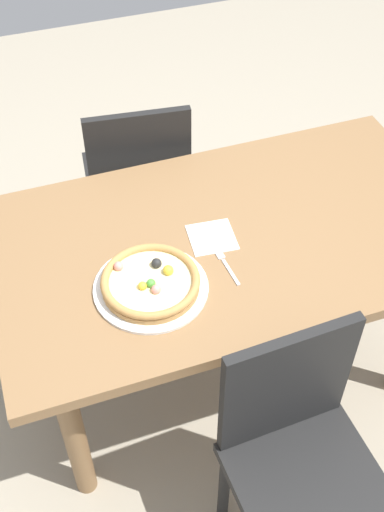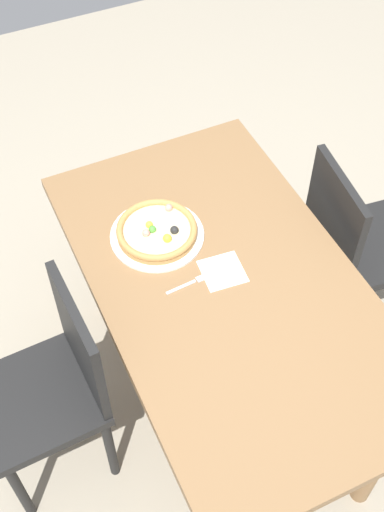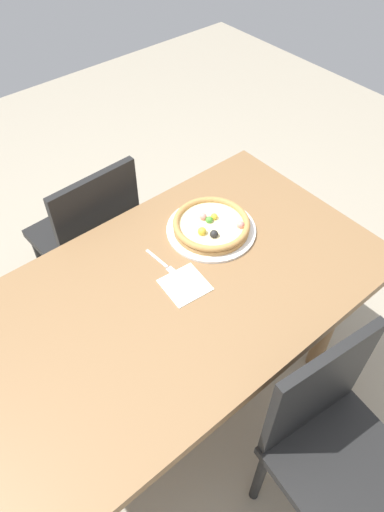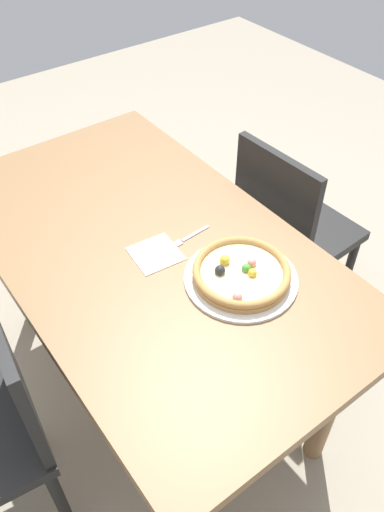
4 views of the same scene
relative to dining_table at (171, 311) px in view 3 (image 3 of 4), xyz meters
The scene contains 8 objects.
ground_plane 0.65m from the dining_table, ahead, with size 6.00×6.00×0.00m, color #9E937F.
dining_table is the anchor object (origin of this frame).
chair_near 0.66m from the dining_table, 92.98° to the right, with size 0.42×0.42×0.90m.
chair_far 0.67m from the dining_table, 101.74° to the left, with size 0.44×0.44×0.90m.
plate 0.34m from the dining_table, 155.71° to the right, with size 0.33×0.33×0.01m, color white.
pizza 0.35m from the dining_table, 155.79° to the right, with size 0.28×0.28×0.05m.
fork 0.16m from the dining_table, 118.77° to the right, with size 0.03×0.17×0.00m.
napkin 0.12m from the dining_table, behind, with size 0.14×0.14×0.00m, color white.
Camera 3 is at (0.54, 0.76, 1.96)m, focal length 32.35 mm.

